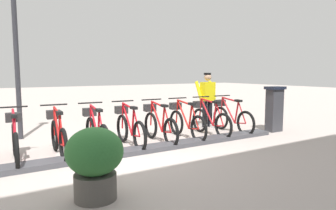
% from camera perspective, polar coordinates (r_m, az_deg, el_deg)
% --- Properties ---
extents(ground_plane, '(60.00, 60.00, 0.00)m').
position_cam_1_polar(ground_plane, '(6.26, -9.86, -9.46)').
color(ground_plane, '#BDAEA5').
extents(dock_rail_base, '(0.44, 8.57, 0.10)m').
position_cam_1_polar(dock_rail_base, '(6.25, -9.87, -9.02)').
color(dock_rail_base, '#47474C').
rests_on(dock_rail_base, ground).
extents(payment_kiosk, '(0.36, 0.52, 1.28)m').
position_cam_1_polar(payment_kiosk, '(9.06, 19.44, -0.57)').
color(payment_kiosk, '#38383D').
rests_on(payment_kiosk, ground).
extents(bike_docked_0, '(1.72, 0.54, 1.02)m').
position_cam_1_polar(bike_docked_0, '(8.67, 11.78, -2.21)').
color(bike_docked_0, black).
rests_on(bike_docked_0, ground).
extents(bike_docked_1, '(1.72, 0.54, 1.02)m').
position_cam_1_polar(bike_docked_1, '(8.16, 7.79, -2.66)').
color(bike_docked_1, black).
rests_on(bike_docked_1, ground).
extents(bike_docked_2, '(1.72, 0.54, 1.02)m').
position_cam_1_polar(bike_docked_2, '(7.70, 3.29, -3.15)').
color(bike_docked_2, black).
rests_on(bike_docked_2, ground).
extents(bike_docked_3, '(1.72, 0.54, 1.02)m').
position_cam_1_polar(bike_docked_3, '(7.29, -1.76, -3.68)').
color(bike_docked_3, black).
rests_on(bike_docked_3, ground).
extents(bike_docked_4, '(1.72, 0.54, 1.02)m').
position_cam_1_polar(bike_docked_4, '(6.94, -7.36, -4.23)').
color(bike_docked_4, black).
rests_on(bike_docked_4, ground).
extents(bike_docked_5, '(1.72, 0.54, 1.02)m').
position_cam_1_polar(bike_docked_5, '(6.67, -13.49, -4.78)').
color(bike_docked_5, black).
rests_on(bike_docked_5, ground).
extents(bike_docked_6, '(1.72, 0.54, 1.02)m').
position_cam_1_polar(bike_docked_6, '(6.48, -20.06, -5.32)').
color(bike_docked_6, black).
rests_on(bike_docked_6, ground).
extents(bike_docked_7, '(1.72, 0.54, 1.02)m').
position_cam_1_polar(bike_docked_7, '(6.38, -26.95, -5.80)').
color(bike_docked_7, black).
rests_on(bike_docked_7, ground).
extents(worker_near_rack, '(0.46, 0.63, 1.66)m').
position_cam_1_polar(worker_near_rack, '(9.25, 7.44, 1.38)').
color(worker_near_rack, white).
rests_on(worker_near_rack, ground).
extents(lamp_post, '(0.32, 0.32, 3.86)m').
position_cam_1_polar(lamp_post, '(8.41, -26.87, 11.40)').
color(lamp_post, '#2D2D33').
rests_on(lamp_post, ground).
extents(planter_bush, '(0.76, 0.76, 0.97)m').
position_cam_1_polar(planter_bush, '(4.14, -13.67, -9.98)').
color(planter_bush, '#59544C').
rests_on(planter_bush, ground).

